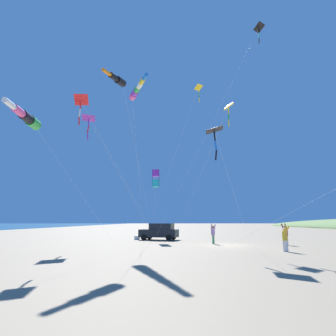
# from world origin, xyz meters

# --- Properties ---
(ground_plane) EXTENTS (600.00, 600.00, 0.00)m
(ground_plane) POSITION_xyz_m (0.00, 0.00, 0.00)
(ground_plane) COLOR gray
(parked_car) EXTENTS (4.66, 3.05, 1.85)m
(parked_car) POSITION_xyz_m (6.00, -6.76, 0.95)
(parked_car) COLOR black
(parked_car) RESTS_ON ground_plane
(cooler_box) EXTENTS (0.62, 0.42, 0.42)m
(cooler_box) POSITION_xyz_m (8.62, -7.37, 0.21)
(cooler_box) COLOR white
(cooler_box) RESTS_ON ground_plane
(person_adult_flyer) EXTENTS (0.45, 0.57, 1.88)m
(person_adult_flyer) POSITION_xyz_m (-5.32, 0.24, 1.02)
(person_adult_flyer) COLOR #8E6B9E
(person_adult_flyer) RESTS_ON ground_plane
(person_child_green_jacket) EXTENTS (0.43, 0.55, 1.87)m
(person_child_green_jacket) POSITION_xyz_m (0.90, -1.23, 1.02)
(person_child_green_jacket) COLOR #3D7F51
(person_child_green_jacket) RESTS_ON ground_plane
(person_child_grey_jacket) EXTENTS (0.60, 0.64, 1.77)m
(person_child_grey_jacket) POSITION_xyz_m (-2.94, 5.28, 0.96)
(person_child_grey_jacket) COLOR silver
(person_child_grey_jacket) RESTS_ON ground_plane
(kite_box_white_trailing) EXTENTS (1.00, 3.74, 7.95)m
(kite_box_white_trailing) POSITION_xyz_m (6.48, -5.97, 6.95)
(kite_box_white_trailing) COLOR purple
(kite_box_white_trailing) RESTS_ON ground_plane
(kite_windsock_red_high_left) EXTENTS (2.40, 12.90, 15.61)m
(kite_windsock_red_high_left) POSITION_xyz_m (8.33, -0.35, 15.06)
(kite_windsock_red_high_left) COLOR #EF4C93
(kite_windsock_red_high_left) RESTS_ON ground_plane
(kite_delta_small_distant) EXTENTS (5.84, 15.21, 11.01)m
(kite_delta_small_distant) POSITION_xyz_m (11.61, 6.43, 10.58)
(kite_delta_small_distant) COLOR red
(kite_delta_small_distant) RESTS_ON ground_plane
(kite_delta_green_low_center) EXTENTS (6.46, 6.33, 16.84)m
(kite_delta_green_low_center) POSITION_xyz_m (1.82, -2.53, 16.51)
(kite_delta_green_low_center) COLOR yellow
(kite_delta_green_low_center) RESTS_ON ground_plane
(kite_windsock_striped_overhead) EXTENTS (3.69, 13.85, 14.52)m
(kite_windsock_striped_overhead) POSITION_xyz_m (9.63, 3.53, 13.99)
(kite_windsock_striped_overhead) COLOR black
(kite_windsock_striped_overhead) RESTS_ON ground_plane
(kite_windsock_black_fish_shape) EXTENTS (4.46, 16.07, 9.64)m
(kite_windsock_black_fish_shape) POSITION_xyz_m (15.21, 6.63, 9.19)
(kite_windsock_black_fish_shape) COLOR green
(kite_windsock_black_fish_shape) RESTS_ON ground_plane
(kite_delta_yellow_midlevel) EXTENTS (7.47, 9.21, 12.80)m
(kite_delta_yellow_midlevel) POSITION_xyz_m (13.34, -1.50, 12.46)
(kite_delta_yellow_midlevel) COLOR purple
(kite_delta_yellow_midlevel) RESTS_ON ground_plane
(kite_delta_purple_drifting) EXTENTS (11.38, 7.13, 21.83)m
(kite_delta_purple_drifting) POSITION_xyz_m (-4.08, 0.76, 21.49)
(kite_delta_purple_drifting) COLOR black
(kite_delta_purple_drifting) RESTS_ON ground_plane
(kite_delta_blue_topmost) EXTENTS (5.45, 8.99, 8.79)m
(kite_delta_blue_topmost) POSITION_xyz_m (1.97, 6.20, 8.50)
(kite_delta_blue_topmost) COLOR black
(kite_delta_blue_topmost) RESTS_ON ground_plane
(kite_delta_rainbow_low_near) EXTENTS (4.67, 12.42, 12.06)m
(kite_delta_rainbow_low_near) POSITION_xyz_m (0.12, 3.19, 11.67)
(kite_delta_rainbow_low_near) COLOR yellow
(kite_delta_rainbow_low_near) RESTS_ON ground_plane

